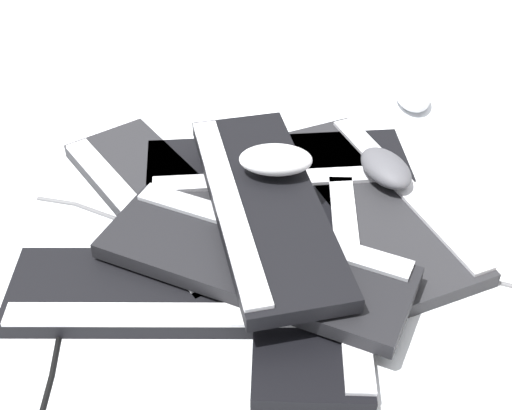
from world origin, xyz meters
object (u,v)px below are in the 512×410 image
(keyboard_0, at_px, (168,292))
(keyboard_1, at_px, (311,275))
(mouse_2, at_px, (276,160))
(mouse_1, at_px, (386,168))
(keyboard_2, at_px, (375,202))
(mouse_0, at_px, (262,171))
(keyboard_4, at_px, (163,201))
(mouse_3, at_px, (412,95))
(keyboard_6, at_px, (264,204))
(keyboard_3, at_px, (277,166))
(keyboard_5, at_px, (254,259))

(keyboard_0, relative_size, keyboard_1, 0.99)
(mouse_2, bearing_deg, mouse_1, -160.02)
(keyboard_2, relative_size, mouse_2, 4.20)
(keyboard_1, bearing_deg, mouse_0, -118.81)
(keyboard_4, relative_size, mouse_1, 4.20)
(keyboard_0, distance_m, keyboard_4, 0.20)
(keyboard_1, height_order, mouse_3, mouse_3)
(keyboard_2, xyz_separation_m, keyboard_6, (0.18, -0.08, 0.06))
(keyboard_6, height_order, mouse_3, keyboard_6)
(keyboard_4, relative_size, mouse_0, 4.20)
(keyboard_3, bearing_deg, mouse_0, 18.84)
(keyboard_5, xyz_separation_m, mouse_3, (-0.56, -0.09, -0.02))
(keyboard_3, bearing_deg, mouse_3, 171.82)
(keyboard_4, xyz_separation_m, mouse_1, (-0.27, 0.24, 0.04))
(mouse_3, bearing_deg, keyboard_3, 128.39)
(keyboard_2, height_order, keyboard_4, same)
(keyboard_4, bearing_deg, keyboard_0, 50.13)
(keyboard_4, bearing_deg, mouse_1, 138.50)
(keyboard_0, distance_m, keyboard_2, 0.37)
(mouse_0, bearing_deg, mouse_2, 81.83)
(keyboard_0, xyz_separation_m, mouse_2, (-0.23, -0.01, 0.10))
(mouse_1, bearing_deg, mouse_0, 67.12)
(keyboard_0, bearing_deg, mouse_0, -167.48)
(keyboard_1, distance_m, keyboard_5, 0.09)
(keyboard_5, relative_size, mouse_2, 4.23)
(keyboard_5, bearing_deg, mouse_3, -170.40)
(keyboard_5, bearing_deg, mouse_2, -150.48)
(keyboard_1, xyz_separation_m, mouse_1, (-0.24, -0.04, 0.04))
(keyboard_1, bearing_deg, mouse_2, -119.45)
(keyboard_0, xyz_separation_m, mouse_1, (-0.40, 0.08, 0.04))
(keyboard_3, xyz_separation_m, keyboard_5, (0.22, 0.14, 0.03))
(keyboard_1, relative_size, keyboard_5, 0.93)
(keyboard_2, height_order, mouse_0, mouse_0)
(keyboard_2, height_order, mouse_3, mouse_3)
(keyboard_1, relative_size, keyboard_4, 0.94)
(keyboard_3, bearing_deg, mouse_1, 114.85)
(keyboard_1, relative_size, keyboard_2, 0.93)
(keyboard_2, xyz_separation_m, mouse_2, (0.12, -0.11, 0.10))
(keyboard_0, relative_size, mouse_0, 3.88)
(mouse_1, bearing_deg, mouse_2, 83.11)
(keyboard_2, height_order, mouse_2, mouse_2)
(keyboard_5, bearing_deg, keyboard_6, -147.43)
(keyboard_0, bearing_deg, keyboard_3, -166.22)
(mouse_0, relative_size, mouse_3, 1.00)
(keyboard_3, bearing_deg, keyboard_5, 33.46)
(mouse_0, bearing_deg, keyboard_0, 31.36)
(keyboard_1, height_order, keyboard_5, keyboard_5)
(keyboard_4, distance_m, mouse_0, 0.17)
(keyboard_6, bearing_deg, keyboard_3, -146.10)
(mouse_3, bearing_deg, keyboard_1, 153.69)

